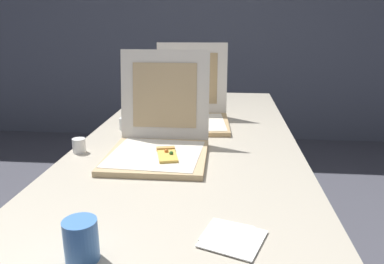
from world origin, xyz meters
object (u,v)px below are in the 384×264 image
(pizza_box_front, at_px, (159,142))
(pizza_box_middle, at_px, (191,113))
(napkin_pile, at_px, (231,236))
(cup_white_mid, at_px, (125,124))
(cup_white_near_left, at_px, (79,145))
(table, at_px, (191,144))
(cup_printed_front, at_px, (81,240))

(pizza_box_front, xyz_separation_m, pizza_box_middle, (0.08, 0.48, 0.00))
(pizza_box_middle, bearing_deg, napkin_pile, -82.73)
(pizza_box_front, bearing_deg, cup_white_mid, 124.36)
(pizza_box_middle, height_order, napkin_pile, pizza_box_middle)
(pizza_box_middle, distance_m, cup_white_near_left, 0.63)
(table, xyz_separation_m, cup_white_mid, (-0.33, 0.05, 0.08))
(pizza_box_middle, bearing_deg, cup_printed_front, -100.13)
(cup_white_near_left, bearing_deg, napkin_pile, -42.56)
(table, xyz_separation_m, cup_white_near_left, (-0.43, -0.29, 0.08))
(cup_printed_front, bearing_deg, napkin_pile, 19.54)
(pizza_box_middle, relative_size, cup_printed_front, 4.42)
(table, height_order, pizza_box_middle, pizza_box_middle)
(cup_printed_front, xyz_separation_m, napkin_pile, (0.33, 0.12, -0.05))
(table, distance_m, pizza_box_front, 0.32)
(cup_white_near_left, bearing_deg, cup_white_mid, 73.97)
(cup_white_mid, bearing_deg, table, -8.10)
(table, height_order, cup_white_near_left, cup_white_near_left)
(table, distance_m, napkin_pile, 0.87)
(cup_white_near_left, distance_m, napkin_pile, 0.83)
(table, xyz_separation_m, cup_printed_front, (-0.15, -0.97, 0.10))
(cup_white_mid, distance_m, cup_printed_front, 1.03)
(pizza_box_middle, bearing_deg, cup_white_mid, -158.93)
(pizza_box_middle, height_order, cup_white_near_left, pizza_box_middle)
(pizza_box_front, bearing_deg, table, 70.83)
(cup_white_near_left, xyz_separation_m, napkin_pile, (0.61, -0.56, -0.03))
(table, xyz_separation_m, pizza_box_middle, (-0.02, 0.19, 0.10))
(cup_white_mid, relative_size, napkin_pile, 0.31)
(pizza_box_middle, relative_size, cup_white_mid, 7.39)
(pizza_box_middle, distance_m, cup_white_mid, 0.35)
(table, height_order, cup_white_mid, cup_white_mid)
(pizza_box_middle, bearing_deg, pizza_box_front, -103.20)
(table, bearing_deg, napkin_pile, -77.91)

